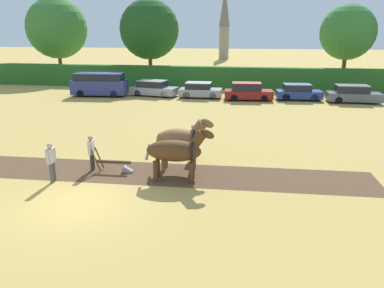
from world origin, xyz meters
TOP-DOWN VIEW (x-y plane):
  - ground_plane at (0.00, 0.00)m, footprint 240.00×240.00m
  - plowed_furrow_strip at (-0.65, 3.25)m, footprint 23.95×3.60m
  - hedgerow at (0.00, 28.21)m, footprint 63.55×1.23m
  - tree_far_left at (-18.48, 33.76)m, footprint 7.38×7.38m
  - tree_left at (-6.04, 31.63)m, footprint 6.70×6.70m
  - tree_center_left at (15.70, 33.03)m, footprint 5.89×5.89m
  - church_spire at (-0.82, 70.93)m, footprint 2.28×2.28m
  - draft_horse_lead_left at (3.07, 2.77)m, footprint 2.91×1.00m
  - draft_horse_lead_right at (3.01, 4.02)m, footprint 2.67×1.11m
  - plow at (0.26, 3.29)m, footprint 1.77×0.47m
  - farmer_at_plow at (-0.86, 3.32)m, footprint 0.29×0.63m
  - farmer_beside_team at (3.25, 5.85)m, footprint 0.26×0.65m
  - farmer_onlooker_left at (-1.89, 1.80)m, footprint 0.22×0.66m
  - parked_van at (-8.30, 21.93)m, footprint 5.21×2.35m
  - parked_car_left at (-3.31, 22.82)m, footprint 4.60×2.52m
  - parked_car_center_left at (1.14, 22.56)m, footprint 3.86×1.88m
  - parked_car_center at (5.49, 22.06)m, footprint 4.34×2.09m
  - parked_car_center_right at (9.90, 22.84)m, footprint 4.01×2.00m
  - parked_car_right at (14.40, 22.33)m, footprint 4.42×1.76m

SIDE VIEW (x-z plane):
  - ground_plane at x=0.00m, z-range 0.00..0.00m
  - plowed_furrow_strip at x=-0.65m, z-range 0.00..0.01m
  - plow at x=0.26m, z-range -0.24..0.89m
  - parked_car_center_left at x=1.14m, z-range -0.02..1.40m
  - parked_car_center_right at x=9.90m, z-range -0.02..1.40m
  - parked_car_left at x=-3.31m, z-range -0.03..1.44m
  - parked_car_right at x=14.40m, z-range -0.03..1.46m
  - parked_car_center at x=5.49m, z-range -0.04..1.51m
  - farmer_at_plow at x=-0.86m, z-range 0.12..1.70m
  - farmer_beside_team at x=3.25m, z-range 0.13..1.75m
  - farmer_onlooker_left at x=-1.89m, z-range 0.13..1.78m
  - parked_van at x=-8.30m, z-range 0.03..2.18m
  - hedgerow at x=0.00m, z-range 0.00..2.31m
  - draft_horse_lead_left at x=3.07m, z-range 0.13..2.43m
  - draft_horse_lead_right at x=3.01m, z-range 0.17..2.60m
  - tree_center_left at x=15.70m, z-range 1.39..10.08m
  - tree_left at x=-6.04m, z-range 1.34..10.73m
  - tree_far_left at x=-18.48m, z-range 1.25..11.14m
  - church_spire at x=-0.82m, z-range 0.34..15.15m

